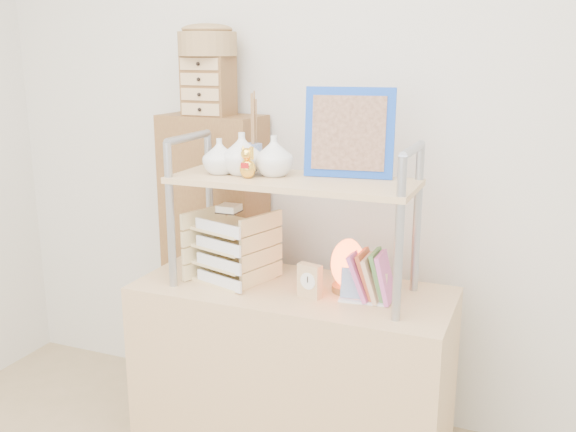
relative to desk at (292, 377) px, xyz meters
The scene contains 10 objects.
room_shell 1.55m from the desk, 90.00° to the right, with size 3.42×3.41×2.61m.
desk is the anchor object (origin of this frame).
cabinet 0.71m from the desk, 145.05° to the left, with size 0.45×0.24×1.35m, color brown.
hutch 0.80m from the desk, 160.85° to the left, with size 0.90×0.34×0.75m.
letter_tray 0.56m from the desk, behind, with size 0.31×0.30×0.30m.
salt_lamp 0.52m from the desk, 11.87° to the left, with size 0.13×0.12×0.20m.
desk_clock 0.45m from the desk, 34.93° to the right, with size 0.09×0.06×0.12m.
postcard_stand 0.50m from the desk, ahead, with size 0.17×0.06×0.12m.
drawer_chest 1.27m from the desk, 146.69° to the left, with size 0.20×0.16×0.25m.
woven_basket 1.42m from the desk, 146.53° to the left, with size 0.25×0.25×0.10m, color olive.
Camera 1 is at (0.85, -0.92, 1.61)m, focal length 40.00 mm.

